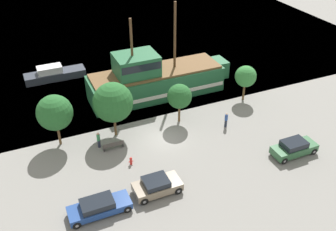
# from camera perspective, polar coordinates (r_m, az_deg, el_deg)

# --- Properties ---
(ground_plane) EXTENTS (160.00, 160.00, 0.00)m
(ground_plane) POSITION_cam_1_polar(r_m,az_deg,el_deg) (37.09, -0.65, -3.55)
(ground_plane) COLOR gray
(water_surface) EXTENTS (80.00, 80.00, 0.00)m
(water_surface) POSITION_cam_1_polar(r_m,az_deg,el_deg) (75.67, -14.25, 15.13)
(water_surface) COLOR #33566B
(water_surface) RESTS_ON ground
(pirate_ship) EXTENTS (16.90, 4.70, 10.72)m
(pirate_ship) POSITION_cam_1_polar(r_m,az_deg,el_deg) (43.50, -2.08, 5.53)
(pirate_ship) COLOR #1E5633
(pirate_ship) RESTS_ON water_surface
(moored_boat_dockside) EXTENTS (7.49, 2.08, 1.80)m
(moored_boat_dockside) POSITION_cam_1_polar(r_m,az_deg,el_deg) (49.83, -16.97, 6.09)
(moored_boat_dockside) COLOR #2D333D
(moored_boat_dockside) RESTS_ON water_surface
(parked_car_curb_front) EXTENTS (4.82, 1.84, 1.30)m
(parked_car_curb_front) POSITION_cam_1_polar(r_m,az_deg,el_deg) (29.93, -10.47, -13.51)
(parked_car_curb_front) COLOR navy
(parked_car_curb_front) RESTS_ON ground_plane
(parked_car_curb_mid) EXTENTS (4.31, 1.80, 1.49)m
(parked_car_curb_mid) POSITION_cam_1_polar(r_m,az_deg,el_deg) (36.64, 18.65, -4.68)
(parked_car_curb_mid) COLOR #2D5B38
(parked_car_curb_mid) RESTS_ON ground_plane
(parked_car_curb_rear) EXTENTS (3.91, 1.99, 1.39)m
(parked_car_curb_rear) POSITION_cam_1_polar(r_m,az_deg,el_deg) (31.03, -1.69, -10.62)
(parked_car_curb_rear) COLOR #7F705B
(parked_car_curb_rear) RESTS_ON ground_plane
(fire_hydrant) EXTENTS (0.42, 0.25, 0.76)m
(fire_hydrant) POSITION_cam_1_polar(r_m,az_deg,el_deg) (33.98, -5.68, -6.85)
(fire_hydrant) COLOR red
(fire_hydrant) RESTS_ON ground_plane
(bench_promenade_east) EXTENTS (2.00, 0.45, 0.85)m
(bench_promenade_east) POSITION_cam_1_polar(r_m,az_deg,el_deg) (35.88, -8.32, -4.50)
(bench_promenade_east) COLOR #4C4742
(bench_promenade_east) RESTS_ON ground_plane
(pedestrian_walking_near) EXTENTS (0.32, 0.32, 1.68)m
(pedestrian_walking_near) POSITION_cam_1_polar(r_m,az_deg,el_deg) (36.11, -10.53, -3.67)
(pedestrian_walking_near) COLOR #232838
(pedestrian_walking_near) RESTS_ON ground_plane
(pedestrian_walking_far) EXTENTS (0.32, 0.32, 1.68)m
(pedestrian_walking_far) POSITION_cam_1_polar(r_m,az_deg,el_deg) (38.76, 8.84, -0.65)
(pedestrian_walking_far) COLOR #232838
(pedestrian_walking_far) RESTS_ON ground_plane
(tree_row_east) EXTENTS (3.36, 3.36, 5.28)m
(tree_row_east) POSITION_cam_1_polar(r_m,az_deg,el_deg) (35.90, -16.88, 0.41)
(tree_row_east) COLOR brown
(tree_row_east) RESTS_ON ground_plane
(tree_row_mideast) EXTENTS (3.88, 3.88, 5.73)m
(tree_row_mideast) POSITION_cam_1_polar(r_m,az_deg,el_deg) (35.94, -8.39, 1.99)
(tree_row_mideast) COLOR brown
(tree_row_mideast) RESTS_ON ground_plane
(tree_row_midwest) EXTENTS (2.54, 2.54, 4.32)m
(tree_row_midwest) POSITION_cam_1_polar(r_m,az_deg,el_deg) (38.03, 1.76, 2.93)
(tree_row_midwest) COLOR brown
(tree_row_midwest) RESTS_ON ground_plane
(tree_row_west) EXTENTS (2.41, 2.41, 4.19)m
(tree_row_west) POSITION_cam_1_polar(r_m,az_deg,el_deg) (42.92, 11.75, 5.84)
(tree_row_west) COLOR brown
(tree_row_west) RESTS_ON ground_plane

